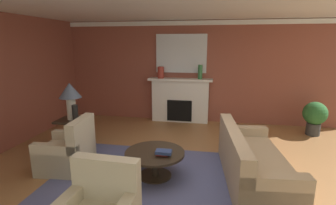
{
  "coord_description": "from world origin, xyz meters",
  "views": [
    {
      "loc": [
        0.56,
        -4.01,
        2.21
      ],
      "look_at": [
        -0.41,
        1.12,
        1.0
      ],
      "focal_mm": 27.3,
      "sensor_mm": 36.0,
      "label": 1
    }
  ],
  "objects_px": {
    "armchair_near_window": "(68,153)",
    "vase_mantel_right": "(200,72)",
    "vase_on_side_table": "(75,113)",
    "fireplace": "(180,101)",
    "mantel_mirror": "(181,54)",
    "sofa": "(251,164)",
    "table_lamp": "(70,94)",
    "side_table": "(74,133)",
    "potted_plant": "(315,116)",
    "coffee_table": "(155,158)",
    "vase_mantel_left": "(161,72)"
  },
  "relations": [
    {
      "from": "armchair_near_window",
      "to": "vase_on_side_table",
      "type": "bearing_deg",
      "value": 105.3
    },
    {
      "from": "sofa",
      "to": "coffee_table",
      "type": "height_order",
      "value": "sofa"
    },
    {
      "from": "sofa",
      "to": "vase_on_side_table",
      "type": "xyz_separation_m",
      "value": [
        -3.33,
        0.43,
        0.57
      ]
    },
    {
      "from": "vase_mantel_right",
      "to": "vase_mantel_left",
      "type": "distance_m",
      "value": 1.1
    },
    {
      "from": "fireplace",
      "to": "mantel_mirror",
      "type": "height_order",
      "value": "mantel_mirror"
    },
    {
      "from": "coffee_table",
      "to": "vase_on_side_table",
      "type": "distance_m",
      "value": 1.93
    },
    {
      "from": "table_lamp",
      "to": "armchair_near_window",
      "type": "bearing_deg",
      "value": -66.59
    },
    {
      "from": "vase_mantel_left",
      "to": "mantel_mirror",
      "type": "bearing_deg",
      "value": 17.18
    },
    {
      "from": "side_table",
      "to": "vase_mantel_left",
      "type": "xyz_separation_m",
      "value": [
        1.33,
        2.45,
        1.01
      ]
    },
    {
      "from": "fireplace",
      "to": "mantel_mirror",
      "type": "distance_m",
      "value": 1.35
    },
    {
      "from": "armchair_near_window",
      "to": "table_lamp",
      "type": "relative_size",
      "value": 1.27
    },
    {
      "from": "coffee_table",
      "to": "vase_mantel_right",
      "type": "relative_size",
      "value": 2.55
    },
    {
      "from": "potted_plant",
      "to": "vase_mantel_right",
      "type": "bearing_deg",
      "value": 170.84
    },
    {
      "from": "side_table",
      "to": "vase_on_side_table",
      "type": "xyz_separation_m",
      "value": [
        0.15,
        -0.12,
        0.47
      ]
    },
    {
      "from": "vase_mantel_right",
      "to": "vase_on_side_table",
      "type": "relative_size",
      "value": 1.18
    },
    {
      "from": "armchair_near_window",
      "to": "coffee_table",
      "type": "distance_m",
      "value": 1.59
    },
    {
      "from": "fireplace",
      "to": "mantel_mirror",
      "type": "bearing_deg",
      "value": 90.0
    },
    {
      "from": "armchair_near_window",
      "to": "potted_plant",
      "type": "bearing_deg",
      "value": 28.88
    },
    {
      "from": "table_lamp",
      "to": "vase_mantel_right",
      "type": "bearing_deg",
      "value": 45.32
    },
    {
      "from": "table_lamp",
      "to": "potted_plant",
      "type": "bearing_deg",
      "value": 20.74
    },
    {
      "from": "table_lamp",
      "to": "vase_mantel_right",
      "type": "height_order",
      "value": "vase_mantel_right"
    },
    {
      "from": "mantel_mirror",
      "to": "side_table",
      "type": "relative_size",
      "value": 2.03
    },
    {
      "from": "coffee_table",
      "to": "vase_on_side_table",
      "type": "bearing_deg",
      "value": 161.23
    },
    {
      "from": "sofa",
      "to": "vase_mantel_left",
      "type": "bearing_deg",
      "value": 125.67
    },
    {
      "from": "mantel_mirror",
      "to": "vase_mantel_right",
      "type": "bearing_deg",
      "value": -17.18
    },
    {
      "from": "potted_plant",
      "to": "vase_on_side_table",
      "type": "bearing_deg",
      "value": -157.55
    },
    {
      "from": "side_table",
      "to": "vase_on_side_table",
      "type": "distance_m",
      "value": 0.5
    },
    {
      "from": "mantel_mirror",
      "to": "sofa",
      "type": "relative_size",
      "value": 0.65
    },
    {
      "from": "coffee_table",
      "to": "fireplace",
      "type": "bearing_deg",
      "value": 90.54
    },
    {
      "from": "armchair_near_window",
      "to": "vase_on_side_table",
      "type": "relative_size",
      "value": 2.85
    },
    {
      "from": "mantel_mirror",
      "to": "table_lamp",
      "type": "distance_m",
      "value": 3.3
    },
    {
      "from": "vase_mantel_right",
      "to": "potted_plant",
      "type": "xyz_separation_m",
      "value": [
        2.84,
        -0.46,
        -0.96
      ]
    },
    {
      "from": "armchair_near_window",
      "to": "vase_mantel_right",
      "type": "height_order",
      "value": "vase_mantel_right"
    },
    {
      "from": "side_table",
      "to": "sofa",
      "type": "bearing_deg",
      "value": -8.98
    },
    {
      "from": "sofa",
      "to": "side_table",
      "type": "distance_m",
      "value": 3.53
    },
    {
      "from": "coffee_table",
      "to": "vase_on_side_table",
      "type": "xyz_separation_m",
      "value": [
        -1.76,
        0.6,
        0.53
      ]
    },
    {
      "from": "coffee_table",
      "to": "side_table",
      "type": "distance_m",
      "value": 2.04
    },
    {
      "from": "table_lamp",
      "to": "vase_on_side_table",
      "type": "distance_m",
      "value": 0.41
    },
    {
      "from": "armchair_near_window",
      "to": "side_table",
      "type": "bearing_deg",
      "value": 113.41
    },
    {
      "from": "armchair_near_window",
      "to": "vase_on_side_table",
      "type": "distance_m",
      "value": 0.85
    },
    {
      "from": "armchair_near_window",
      "to": "coffee_table",
      "type": "height_order",
      "value": "armchair_near_window"
    },
    {
      "from": "fireplace",
      "to": "potted_plant",
      "type": "xyz_separation_m",
      "value": [
        3.39,
        -0.51,
        -0.1
      ]
    },
    {
      "from": "armchair_near_window",
      "to": "side_table",
      "type": "height_order",
      "value": "armchair_near_window"
    },
    {
      "from": "fireplace",
      "to": "armchair_near_window",
      "type": "xyz_separation_m",
      "value": [
        -1.56,
        -3.24,
        -0.28
      ]
    },
    {
      "from": "vase_on_side_table",
      "to": "mantel_mirror",
      "type": "bearing_deg",
      "value": 57.83
    },
    {
      "from": "coffee_table",
      "to": "vase_mantel_left",
      "type": "xyz_separation_m",
      "value": [
        -0.58,
        3.17,
        1.08
      ]
    },
    {
      "from": "mantel_mirror",
      "to": "armchair_near_window",
      "type": "bearing_deg",
      "value": -114.87
    },
    {
      "from": "coffee_table",
      "to": "vase_on_side_table",
      "type": "relative_size",
      "value": 3.0
    },
    {
      "from": "side_table",
      "to": "mantel_mirror",
      "type": "bearing_deg",
      "value": 54.44
    },
    {
      "from": "table_lamp",
      "to": "vase_on_side_table",
      "type": "height_order",
      "value": "table_lamp"
    }
  ]
}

